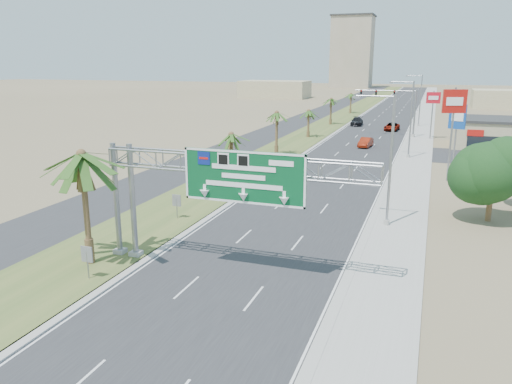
{
  "coord_description": "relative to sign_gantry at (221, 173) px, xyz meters",
  "views": [
    {
      "loc": [
        10.26,
        -15.91,
        12.2
      ],
      "look_at": [
        -0.07,
        13.18,
        4.2
      ],
      "focal_mm": 35.0,
      "sensor_mm": 36.0,
      "label": 1
    }
  ],
  "objects": [
    {
      "name": "car_mid_lane",
      "position": [
        2.03,
        49.33,
        -5.35
      ],
      "size": [
        1.92,
        4.4,
        1.41
      ],
      "primitive_type": "imported",
      "rotation": [
        0.0,
        0.0,
        -0.1
      ],
      "color": "maroon",
      "rests_on": "ground"
    },
    {
      "name": "median_signback_a",
      "position": [
        -6.74,
        -3.93,
        -4.61
      ],
      "size": [
        0.75,
        0.08,
        2.08
      ],
      "color": "gray",
      "rests_on": "ground"
    },
    {
      "name": "palm_row_f",
      "position": [
        -8.44,
        100.07,
        -1.35
      ],
      "size": [
        3.99,
        3.99,
        5.75
      ],
      "color": "brown",
      "rests_on": "ground"
    },
    {
      "name": "car_right_lane",
      "position": [
        4.11,
        69.96,
        -5.35
      ],
      "size": [
        2.72,
        5.24,
        1.41
      ],
      "primitive_type": "imported",
      "rotation": [
        0.0,
        0.0,
        -0.08
      ],
      "color": "gray",
      "rests_on": "ground"
    },
    {
      "name": "pole_sign_blue",
      "position": [
        14.06,
        40.39,
        -0.52
      ],
      "size": [
        2.0,
        0.9,
        7.52
      ],
      "color": "gray",
      "rests_on": "ground"
    },
    {
      "name": "palm_row_b",
      "position": [
        -8.44,
        22.07,
        -1.16
      ],
      "size": [
        3.99,
        3.99,
        5.95
      ],
      "color": "brown",
      "rests_on": "ground"
    },
    {
      "name": "road",
      "position": [
        1.06,
        100.07,
        -6.05
      ],
      "size": [
        12.0,
        300.0,
        0.02
      ],
      "primitive_type": "cube",
      "color": "#28282B",
      "rests_on": "ground"
    },
    {
      "name": "palm_near",
      "position": [
        -8.14,
        -1.93,
        0.87
      ],
      "size": [
        5.7,
        5.7,
        8.35
      ],
      "color": "brown",
      "rests_on": "ground"
    },
    {
      "name": "streetlight_near",
      "position": [
        8.36,
        12.07,
        -1.36
      ],
      "size": [
        3.27,
        0.44,
        10.0
      ],
      "color": "gray",
      "rests_on": "ground"
    },
    {
      "name": "sidewalk_right",
      "position": [
        9.56,
        100.07,
        -6.01
      ],
      "size": [
        4.0,
        300.0,
        0.1
      ],
      "primitive_type": "cube",
      "color": "#9E9B93",
      "rests_on": "ground"
    },
    {
      "name": "car_far",
      "position": [
        -3.24,
        75.9,
        -5.27
      ],
      "size": [
        2.52,
        5.54,
        1.57
      ],
      "primitive_type": "imported",
      "rotation": [
        0.0,
        0.0,
        0.06
      ],
      "color": "black",
      "rests_on": "ground"
    },
    {
      "name": "palm_row_c",
      "position": [
        -8.44,
        38.07,
        -0.39
      ],
      "size": [
        3.99,
        3.99,
        6.75
      ],
      "color": "brown",
      "rests_on": "ground"
    },
    {
      "name": "pole_sign_red_near",
      "position": [
        13.2,
        29.72,
        1.72
      ],
      "size": [
        2.38,
        1.02,
        9.81
      ],
      "color": "gray",
      "rests_on": "ground"
    },
    {
      "name": "ground",
      "position": [
        1.06,
        -9.93,
        -6.06
      ],
      "size": [
        600.0,
        600.0,
        0.0
      ],
      "primitive_type": "plane",
      "color": "#8C7A59",
      "rests_on": "ground"
    },
    {
      "name": "palm_row_e",
      "position": [
        -8.44,
        75.07,
        -0.97
      ],
      "size": [
        3.99,
        3.99,
        6.15
      ],
      "color": "brown",
      "rests_on": "ground"
    },
    {
      "name": "signal_mast",
      "position": [
        6.23,
        62.05,
        -1.21
      ],
      "size": [
        10.28,
        0.71,
        8.0
      ],
      "color": "gray",
      "rests_on": "ground"
    },
    {
      "name": "building_distant_left",
      "position": [
        -43.94,
        150.07,
        -3.06
      ],
      "size": [
        24.0,
        14.0,
        6.0
      ],
      "primitive_type": "cube",
      "color": "tan",
      "rests_on": "ground"
    },
    {
      "name": "median_signback_b",
      "position": [
        -7.44,
        8.07,
        -4.61
      ],
      "size": [
        0.75,
        0.08,
        2.08
      ],
      "color": "gray",
      "rests_on": "ground"
    },
    {
      "name": "oak_near",
      "position": [
        16.06,
        16.07,
        -1.53
      ],
      "size": [
        4.5,
        4.5,
        6.8
      ],
      "color": "brown",
      "rests_on": "ground"
    },
    {
      "name": "tower_distant",
      "position": [
        -30.94,
        240.07,
        11.44
      ],
      "size": [
        20.0,
        16.0,
        35.0
      ],
      "primitive_type": "cube",
      "color": "gray",
      "rests_on": "ground"
    },
    {
      "name": "building_distant_right",
      "position": [
        31.06,
        130.07,
        -3.56
      ],
      "size": [
        20.0,
        12.0,
        5.0
      ],
      "primitive_type": "cube",
      "color": "tan",
      "rests_on": "ground"
    },
    {
      "name": "streetlight_far",
      "position": [
        8.36,
        78.07,
        -1.36
      ],
      "size": [
        3.27,
        0.44,
        10.0
      ],
      "color": "gray",
      "rests_on": "ground"
    },
    {
      "name": "sign_gantry",
      "position": [
        0.0,
        0.0,
        0.0
      ],
      "size": [
        16.75,
        1.24,
        7.5
      ],
      "color": "gray",
      "rests_on": "ground"
    },
    {
      "name": "car_left_lane",
      "position": [
        -3.45,
        25.58,
        -5.29
      ],
      "size": [
        2.35,
        4.67,
        1.53
      ],
      "primitive_type": "imported",
      "rotation": [
        0.0,
        0.0,
        -0.13
      ],
      "color": "black",
      "rests_on": "ground"
    },
    {
      "name": "streetlight_mid",
      "position": [
        8.36,
        42.07,
        -1.36
      ],
      "size": [
        3.27,
        0.44,
        10.0
      ],
      "color": "gray",
      "rests_on": "ground"
    },
    {
      "name": "palm_row_d",
      "position": [
        -8.44,
        56.07,
        -1.64
      ],
      "size": [
        3.99,
        3.99,
        5.45
      ],
      "color": "brown",
      "rests_on": "ground"
    },
    {
      "name": "median_grass",
      "position": [
        -8.94,
        100.07,
        -6.0
      ],
      "size": [
        7.0,
        300.0,
        0.12
      ],
      "primitive_type": "cube",
      "color": "#425A27",
      "rests_on": "ground"
    },
    {
      "name": "pole_sign_red_far",
      "position": [
        11.0,
        61.1,
        0.11
      ],
      "size": [
        2.22,
        0.65,
        7.85
      ],
      "color": "gray",
      "rests_on": "ground"
    },
    {
      "name": "opposing_road",
      "position": [
        -15.94,
        100.07,
        -6.05
      ],
      "size": [
        8.0,
        300.0,
        0.02
      ],
      "primitive_type": "cube",
      "color": "#28282B",
      "rests_on": "ground"
    }
  ]
}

